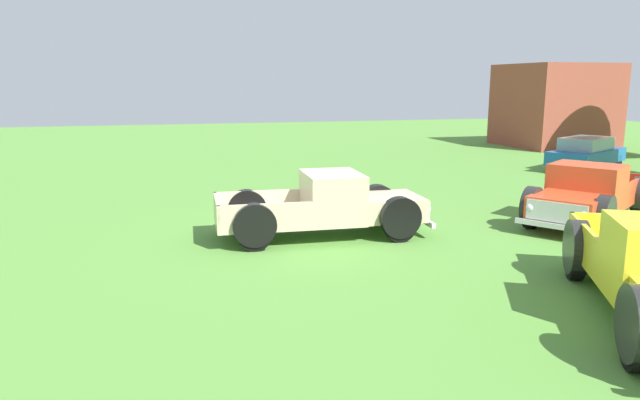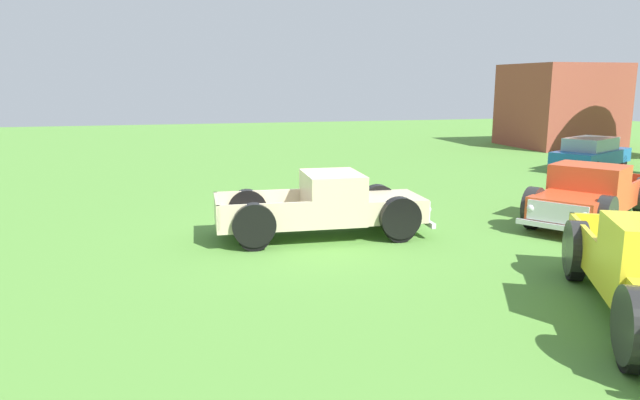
# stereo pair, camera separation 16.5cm
# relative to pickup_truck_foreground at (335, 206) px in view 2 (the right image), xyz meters

# --- Properties ---
(ground_plane) EXTENTS (80.00, 80.00, 0.00)m
(ground_plane) POSITION_rel_pickup_truck_foreground_xyz_m (-0.30, -0.49, -0.74)
(ground_plane) COLOR #548C38
(pickup_truck_foreground) EXTENTS (2.17, 5.13, 1.54)m
(pickup_truck_foreground) POSITION_rel_pickup_truck_foreground_xyz_m (0.00, 0.00, 0.00)
(pickup_truck_foreground) COLOR #C6B793
(pickup_truck_foreground) RESTS_ON ground_plane
(pickup_truck_behind_right) EXTENTS (4.37, 5.24, 1.56)m
(pickup_truck_behind_right) POSITION_rel_pickup_truck_foreground_xyz_m (0.52, 6.65, 0.01)
(pickup_truck_behind_right) COLOR #D14723
(pickup_truck_behind_right) RESTS_ON ground_plane
(sedan_distant_a) EXTENTS (3.50, 4.50, 1.40)m
(sedan_distant_a) POSITION_rel_pickup_truck_foreground_xyz_m (-7.50, 13.29, -0.00)
(sedan_distant_a) COLOR #195699
(sedan_distant_a) RESTS_ON ground_plane
(brick_pavilion) EXTENTS (5.40, 5.23, 4.67)m
(brick_pavilion) POSITION_rel_pickup_truck_foreground_xyz_m (-16.11, 18.02, 1.60)
(brick_pavilion) COLOR brown
(brick_pavilion) RESTS_ON ground_plane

